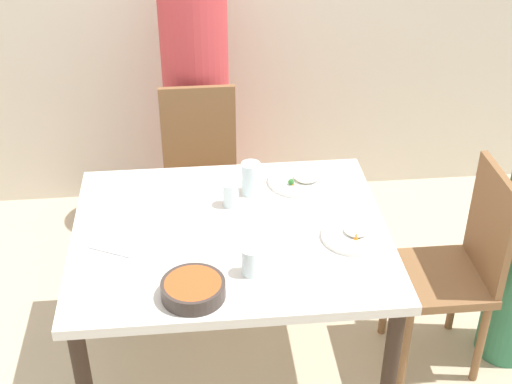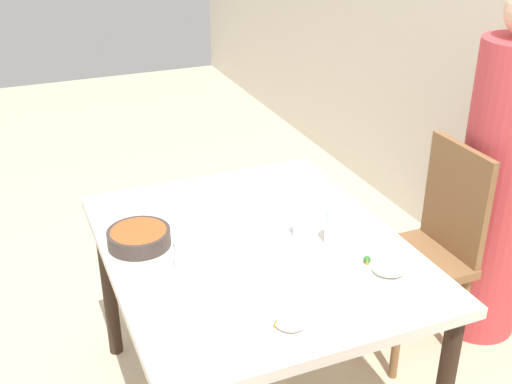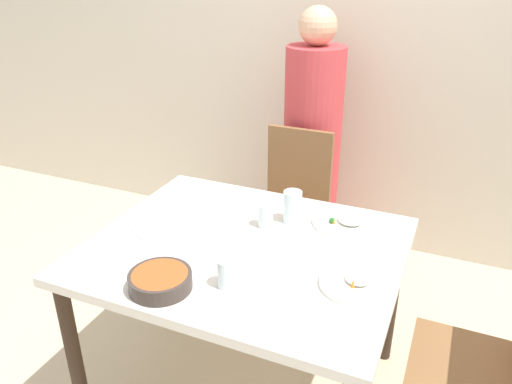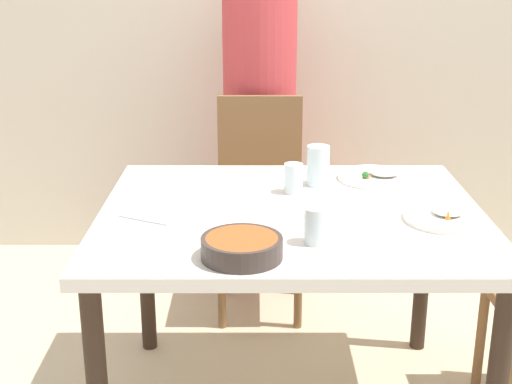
{
  "view_description": "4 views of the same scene",
  "coord_description": "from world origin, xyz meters",
  "px_view_note": "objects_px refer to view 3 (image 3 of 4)",
  "views": [
    {
      "loc": [
        -0.12,
        -2.28,
        2.38
      ],
      "look_at": [
        0.1,
        -0.04,
        0.97
      ],
      "focal_mm": 50.0,
      "sensor_mm": 36.0,
      "label": 1
    },
    {
      "loc": [
        1.81,
        -0.75,
        1.95
      ],
      "look_at": [
        0.05,
        -0.02,
        1.0
      ],
      "focal_mm": 45.0,
      "sensor_mm": 36.0,
      "label": 2
    },
    {
      "loc": [
        0.73,
        -1.57,
        1.83
      ],
      "look_at": [
        0.01,
        0.09,
        0.97
      ],
      "focal_mm": 35.0,
      "sensor_mm": 36.0,
      "label": 3
    },
    {
      "loc": [
        -0.11,
        -2.16,
        1.56
      ],
      "look_at": [
        -0.11,
        0.03,
        0.82
      ],
      "focal_mm": 50.0,
      "sensor_mm": 36.0,
      "label": 4
    }
  ],
  "objects_px": {
    "chair_child_spot": "(490,360)",
    "glass_water_tall": "(265,215)",
    "bowl_curry": "(160,281)",
    "plate_rice_adult": "(345,222)",
    "person_adult": "(311,153)",
    "chair_adult_spot": "(292,208)"
  },
  "relations": [
    {
      "from": "chair_adult_spot",
      "to": "glass_water_tall",
      "type": "height_order",
      "value": "chair_adult_spot"
    },
    {
      "from": "person_adult",
      "to": "bowl_curry",
      "type": "distance_m",
      "value": 1.58
    },
    {
      "from": "chair_child_spot",
      "to": "glass_water_tall",
      "type": "height_order",
      "value": "chair_child_spot"
    },
    {
      "from": "person_adult",
      "to": "glass_water_tall",
      "type": "xyz_separation_m",
      "value": [
        0.11,
        -1.02,
        0.09
      ]
    },
    {
      "from": "chair_child_spot",
      "to": "bowl_curry",
      "type": "relative_size",
      "value": 4.28
    },
    {
      "from": "chair_adult_spot",
      "to": "glass_water_tall",
      "type": "bearing_deg",
      "value": -80.6
    },
    {
      "from": "chair_adult_spot",
      "to": "glass_water_tall",
      "type": "distance_m",
      "value": 0.75
    },
    {
      "from": "glass_water_tall",
      "to": "person_adult",
      "type": "bearing_deg",
      "value": 96.28
    },
    {
      "from": "plate_rice_adult",
      "to": "person_adult",
      "type": "bearing_deg",
      "value": 116.07
    },
    {
      "from": "chair_adult_spot",
      "to": "plate_rice_adult",
      "type": "xyz_separation_m",
      "value": [
        0.42,
        -0.53,
        0.27
      ]
    },
    {
      "from": "chair_adult_spot",
      "to": "chair_child_spot",
      "type": "height_order",
      "value": "same"
    },
    {
      "from": "bowl_curry",
      "to": "glass_water_tall",
      "type": "height_order",
      "value": "glass_water_tall"
    },
    {
      "from": "bowl_curry",
      "to": "plate_rice_adult",
      "type": "relative_size",
      "value": 0.83
    },
    {
      "from": "person_adult",
      "to": "bowl_curry",
      "type": "relative_size",
      "value": 7.1
    },
    {
      "from": "chair_child_spot",
      "to": "person_adult",
      "type": "xyz_separation_m",
      "value": [
        -1.06,
        1.18,
        0.22
      ]
    },
    {
      "from": "bowl_curry",
      "to": "glass_water_tall",
      "type": "bearing_deg",
      "value": 73.28
    },
    {
      "from": "bowl_curry",
      "to": "chair_child_spot",
      "type": "bearing_deg",
      "value": 19.32
    },
    {
      "from": "chair_child_spot",
      "to": "plate_rice_adult",
      "type": "relative_size",
      "value": 3.57
    },
    {
      "from": "person_adult",
      "to": "glass_water_tall",
      "type": "relative_size",
      "value": 15.31
    },
    {
      "from": "chair_child_spot",
      "to": "plate_rice_adult",
      "type": "height_order",
      "value": "chair_child_spot"
    },
    {
      "from": "person_adult",
      "to": "glass_water_tall",
      "type": "height_order",
      "value": "person_adult"
    },
    {
      "from": "chair_child_spot",
      "to": "glass_water_tall",
      "type": "bearing_deg",
      "value": -100.09
    }
  ]
}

